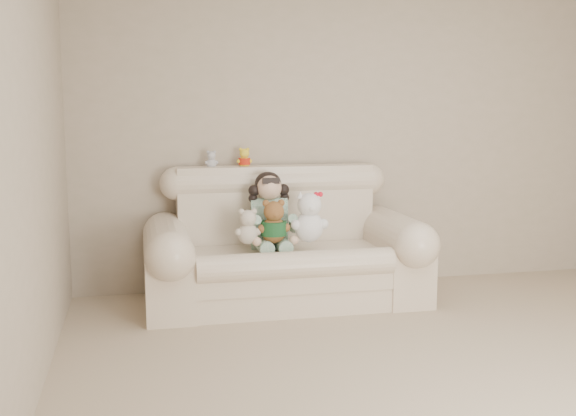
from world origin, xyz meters
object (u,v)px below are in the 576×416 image
Objects in this scene: sofa at (285,237)px; seated_child at (269,210)px; cream_teddy at (248,223)px; white_cat at (309,212)px; brown_teddy at (274,217)px.

sofa is 0.24m from seated_child.
sofa reaches higher than seated_child.
seated_child is 0.29m from cream_teddy.
sofa is 0.29m from white_cat.
white_cat reaches higher than brown_teddy.
seated_child is at bearing 130.89° from white_cat.
cream_teddy is at bearing -175.89° from brown_teddy.
seated_child is at bearing 143.14° from sofa.
cream_teddy is at bearing -157.43° from sofa.
seated_child reaches higher than brown_teddy.
white_cat is at bearing -42.56° from sofa.
brown_teddy is at bearing -9.02° from cream_teddy.
white_cat is at bearing 1.72° from brown_teddy.
white_cat is (0.26, -0.22, 0.01)m from seated_child.
cream_teddy is (-0.20, -0.21, -0.06)m from seated_child.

